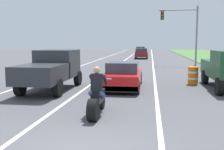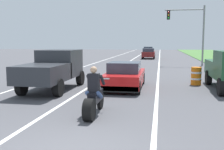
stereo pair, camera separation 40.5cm
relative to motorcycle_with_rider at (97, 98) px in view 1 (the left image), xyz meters
name	(u,v)px [view 1 (the left image)]	position (x,y,z in m)	size (l,w,h in m)	color
lane_stripe_left_solid	(78,67)	(-5.22, 16.83, -0.59)	(0.14, 120.00, 0.01)	white
lane_stripe_right_solid	(153,68)	(1.98, 16.83, -0.59)	(0.14, 120.00, 0.01)	white
lane_stripe_centre_dashed	(115,67)	(-1.62, 16.83, -0.59)	(0.14, 120.00, 0.01)	white
motorcycle_with_rider	(97,98)	(0.00, 0.00, 0.00)	(0.70, 2.21, 1.62)	black
sports_car_red	(123,76)	(0.30, 5.46, 0.04)	(1.84, 4.30, 1.37)	red
pickup_truck_left_lane_dark_grey	(51,68)	(-3.16, 4.39, 0.51)	(2.02, 4.80, 1.98)	#2D3035
traffic_light_mast_near	(185,26)	(5.12, 20.30, 3.36)	(3.97, 0.34, 6.00)	gray
construction_barrel_nearest	(193,76)	(4.08, 7.23, -0.09)	(0.58, 0.58, 1.00)	orange
distant_car_far_ahead	(142,53)	(0.42, 30.91, 0.18)	(1.80, 4.00, 1.50)	maroon
distant_car_further_ahead	(141,51)	(-0.15, 43.25, 0.18)	(1.80, 4.00, 1.50)	#262628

